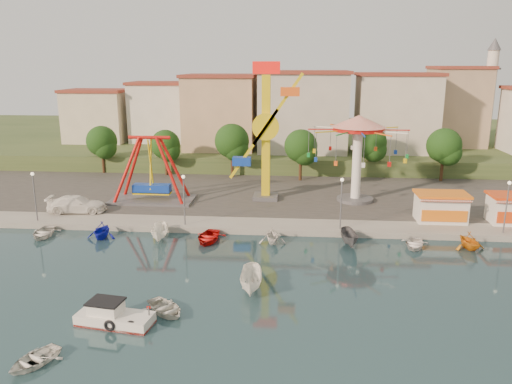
# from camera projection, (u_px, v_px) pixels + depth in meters

# --- Properties ---
(ground) EXTENTS (200.00, 200.00, 0.00)m
(ground) POSITION_uv_depth(u_px,v_px,m) (249.00, 286.00, 38.90)
(ground) COLOR #122733
(ground) RESTS_ON ground
(quay_deck) EXTENTS (200.00, 100.00, 0.60)m
(quay_deck) POSITION_uv_depth(u_px,v_px,m) (280.00, 150.00, 98.64)
(quay_deck) COLOR #9E998E
(quay_deck) RESTS_ON ground
(asphalt_pad) EXTENTS (90.00, 28.00, 0.01)m
(asphalt_pad) POSITION_uv_depth(u_px,v_px,m) (271.00, 187.00, 67.69)
(asphalt_pad) COLOR #4C4944
(asphalt_pad) RESTS_ON quay_deck
(hill_terrace) EXTENTS (200.00, 60.00, 3.00)m
(hill_terrace) POSITION_uv_depth(u_px,v_px,m) (280.00, 140.00, 103.16)
(hill_terrace) COLOR #384C26
(hill_terrace) RESTS_ON ground
(pirate_ship_ride) EXTENTS (10.00, 5.00, 8.00)m
(pirate_ship_ride) POSITION_uv_depth(u_px,v_px,m) (151.00, 171.00, 59.83)
(pirate_ship_ride) COLOR #59595E
(pirate_ship_ride) RESTS_ON quay_deck
(kamikaze_tower) EXTENTS (5.99, 3.10, 16.50)m
(kamikaze_tower) POSITION_uv_depth(u_px,v_px,m) (268.00, 135.00, 59.63)
(kamikaze_tower) COLOR #59595E
(kamikaze_tower) RESTS_ON quay_deck
(wave_swinger) EXTENTS (11.60, 11.60, 10.40)m
(wave_swinger) POSITION_uv_depth(u_px,v_px,m) (358.00, 139.00, 59.00)
(wave_swinger) COLOR #59595E
(wave_swinger) RESTS_ON quay_deck
(booth_left) EXTENTS (5.40, 3.78, 3.08)m
(booth_left) POSITION_uv_depth(u_px,v_px,m) (441.00, 207.00, 52.74)
(booth_left) COLOR white
(booth_left) RESTS_ON quay_deck
(lamp_post_0) EXTENTS (0.14, 0.14, 5.00)m
(lamp_post_0) POSITION_uv_depth(u_px,v_px,m) (35.00, 198.00, 52.60)
(lamp_post_0) COLOR #59595E
(lamp_post_0) RESTS_ON quay_deck
(lamp_post_1) EXTENTS (0.14, 0.14, 5.00)m
(lamp_post_1) POSITION_uv_depth(u_px,v_px,m) (184.00, 201.00, 51.31)
(lamp_post_1) COLOR #59595E
(lamp_post_1) RESTS_ON quay_deck
(lamp_post_2) EXTENTS (0.14, 0.14, 5.00)m
(lamp_post_2) POSITION_uv_depth(u_px,v_px,m) (341.00, 205.00, 50.02)
(lamp_post_2) COLOR #59595E
(lamp_post_2) RESTS_ON quay_deck
(lamp_post_3) EXTENTS (0.14, 0.14, 5.00)m
(lamp_post_3) POSITION_uv_depth(u_px,v_px,m) (506.00, 209.00, 48.72)
(lamp_post_3) COLOR #59595E
(lamp_post_3) RESTS_ON quay_deck
(tree_0) EXTENTS (4.60, 4.60, 7.19)m
(tree_0) POSITION_uv_depth(u_px,v_px,m) (102.00, 141.00, 75.30)
(tree_0) COLOR #382314
(tree_0) RESTS_ON quay_deck
(tree_1) EXTENTS (4.35, 4.35, 6.80)m
(tree_1) POSITION_uv_depth(u_px,v_px,m) (165.00, 145.00, 73.85)
(tree_1) COLOR #382314
(tree_1) RESTS_ON quay_deck
(tree_2) EXTENTS (5.02, 5.02, 7.85)m
(tree_2) POSITION_uv_depth(u_px,v_px,m) (232.00, 141.00, 72.45)
(tree_2) COLOR #382314
(tree_2) RESTS_ON quay_deck
(tree_3) EXTENTS (4.68, 4.68, 7.32)m
(tree_3) POSITION_uv_depth(u_px,v_px,m) (301.00, 146.00, 70.34)
(tree_3) COLOR #382314
(tree_3) RESTS_ON quay_deck
(tree_4) EXTENTS (4.86, 4.86, 7.60)m
(tree_4) POSITION_uv_depth(u_px,v_px,m) (370.00, 142.00, 72.37)
(tree_4) COLOR #382314
(tree_4) RESTS_ON quay_deck
(tree_5) EXTENTS (4.83, 4.83, 7.54)m
(tree_5) POSITION_uv_depth(u_px,v_px,m) (444.00, 146.00, 69.81)
(tree_5) COLOR #382314
(tree_5) RESTS_ON quay_deck
(building_0) EXTENTS (9.26, 9.53, 11.87)m
(building_0) POSITION_uv_depth(u_px,v_px,m) (78.00, 112.00, 83.80)
(building_0) COLOR beige
(building_0) RESTS_ON hill_terrace
(building_1) EXTENTS (12.33, 9.01, 8.63)m
(building_1) POSITION_uv_depth(u_px,v_px,m) (158.00, 119.00, 88.36)
(building_1) COLOR silver
(building_1) RESTS_ON hill_terrace
(building_2) EXTENTS (11.95, 9.28, 11.23)m
(building_2) POSITION_uv_depth(u_px,v_px,m) (231.00, 112.00, 87.53)
(building_2) COLOR tan
(building_2) RESTS_ON hill_terrace
(building_3) EXTENTS (12.59, 10.50, 9.20)m
(building_3) POSITION_uv_depth(u_px,v_px,m) (310.00, 120.00, 83.63)
(building_3) COLOR beige
(building_3) RESTS_ON hill_terrace
(building_4) EXTENTS (10.75, 9.23, 9.24)m
(building_4) POSITION_uv_depth(u_px,v_px,m) (389.00, 119.00, 85.81)
(building_4) COLOR beige
(building_4) RESTS_ON hill_terrace
(building_5) EXTENTS (12.77, 10.96, 11.21)m
(building_5) POSITION_uv_depth(u_px,v_px,m) (472.00, 115.00, 82.69)
(building_5) COLOR tan
(building_5) RESTS_ON hill_terrace
(minaret) EXTENTS (2.80, 2.80, 18.00)m
(minaret) POSITION_uv_depth(u_px,v_px,m) (490.00, 90.00, 84.94)
(minaret) COLOR silver
(minaret) RESTS_ON hill_terrace
(cabin_motorboat) EXTENTS (5.31, 2.67, 1.79)m
(cabin_motorboat) POSITION_uv_depth(u_px,v_px,m) (113.00, 317.00, 33.19)
(cabin_motorboat) COLOR white
(cabin_motorboat) RESTS_ON ground
(rowboat_a) EXTENTS (4.32, 4.31, 0.74)m
(rowboat_a) POSITION_uv_depth(u_px,v_px,m) (166.00, 308.00, 34.65)
(rowboat_a) COLOR silver
(rowboat_a) RESTS_ON ground
(rowboat_b) EXTENTS (3.48, 3.92, 0.67)m
(rowboat_b) POSITION_uv_depth(u_px,v_px,m) (34.00, 359.00, 28.73)
(rowboat_b) COLOR white
(rowboat_b) RESTS_ON ground
(skiff) EXTENTS (1.79, 4.45, 1.70)m
(skiff) POSITION_uv_depth(u_px,v_px,m) (252.00, 281.00, 37.91)
(skiff) COLOR white
(skiff) RESTS_ON ground
(van) EXTENTS (6.65, 3.39, 1.85)m
(van) POSITION_uv_depth(u_px,v_px,m) (77.00, 204.00, 56.05)
(van) COLOR white
(van) RESTS_ON quay_deck
(moored_boat_0) EXTENTS (3.24, 4.21, 0.81)m
(moored_boat_0) POSITION_uv_depth(u_px,v_px,m) (43.00, 233.00, 50.01)
(moored_boat_0) COLOR silver
(moored_boat_0) RESTS_ON ground
(moored_boat_1) EXTENTS (2.82, 3.26, 1.70)m
(moored_boat_1) POSITION_uv_depth(u_px,v_px,m) (101.00, 230.00, 49.41)
(moored_boat_1) COLOR #141DB6
(moored_boat_1) RESTS_ON ground
(moored_boat_2) EXTENTS (1.99, 4.12, 1.53)m
(moored_boat_2) POSITION_uv_depth(u_px,v_px,m) (160.00, 233.00, 48.95)
(moored_boat_2) COLOR white
(moored_boat_2) RESTS_ON ground
(moored_boat_3) EXTENTS (3.40, 4.48, 0.87)m
(moored_boat_3) POSITION_uv_depth(u_px,v_px,m) (208.00, 237.00, 48.65)
(moored_boat_3) COLOR #BB0F0F
(moored_boat_3) RESTS_ON ground
(moored_boat_4) EXTENTS (2.98, 3.33, 1.58)m
(moored_boat_4) POSITION_uv_depth(u_px,v_px,m) (272.00, 235.00, 48.05)
(moored_boat_4) COLOR silver
(moored_boat_4) RESTS_ON ground
(moored_boat_5) EXTENTS (1.86, 3.98, 1.49)m
(moored_boat_5) POSITION_uv_depth(u_px,v_px,m) (350.00, 238.00, 47.47)
(moored_boat_5) COLOR #545358
(moored_boat_5) RESTS_ON ground
(moored_boat_6) EXTENTS (3.36, 4.07, 0.73)m
(moored_boat_6) POSITION_uv_depth(u_px,v_px,m) (414.00, 244.00, 47.07)
(moored_boat_6) COLOR white
(moored_boat_6) RESTS_ON ground
(moored_boat_7) EXTENTS (3.44, 3.74, 1.65)m
(moored_boat_7) POSITION_uv_depth(u_px,v_px,m) (470.00, 241.00, 46.55)
(moored_boat_7) COLOR orange
(moored_boat_7) RESTS_ON ground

